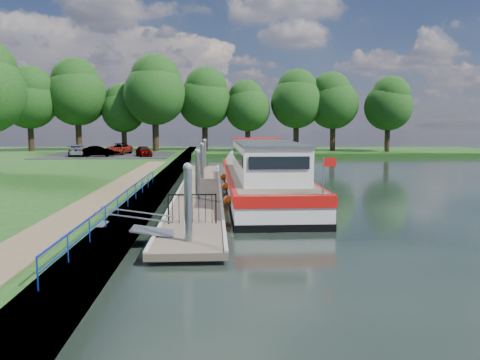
{
  "coord_description": "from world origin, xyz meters",
  "views": [
    {
      "loc": [
        0.85,
        -15.4,
        4.12
      ],
      "look_at": [
        2.14,
        7.92,
        1.4
      ],
      "focal_mm": 35.0,
      "sensor_mm": 36.0,
      "label": 1
    }
  ],
  "objects": [
    {
      "name": "ground",
      "position": [
        0.0,
        0.0,
        0.0
      ],
      "size": [
        160.0,
        160.0,
        0.0
      ],
      "primitive_type": "plane",
      "color": "black",
      "rests_on": "ground"
    },
    {
      "name": "pontoon",
      "position": [
        0.0,
        13.0,
        0.18
      ],
      "size": [
        2.5,
        30.0,
        0.56
      ],
      "color": "brown",
      "rests_on": "ground"
    },
    {
      "name": "gate_panel",
      "position": [
        -0.0,
        2.2,
        1.15
      ],
      "size": [
        1.85,
        0.05,
        1.15
      ],
      "color": "black",
      "rests_on": "ground"
    },
    {
      "name": "blue_fence",
      "position": [
        -2.75,
        3.0,
        1.31
      ],
      "size": [
        0.04,
        18.04,
        0.72
      ],
      "color": "#0C2DBF",
      "rests_on": "riverbank"
    },
    {
      "name": "barge",
      "position": [
        3.6,
        12.66,
        1.09
      ],
      "size": [
        4.36,
        21.15,
        4.78
      ],
      "color": "black",
      "rests_on": "ground"
    },
    {
      "name": "car_a",
      "position": [
        -6.73,
        35.51,
        1.4
      ],
      "size": [
        2.37,
        3.58,
        1.13
      ],
      "primitive_type": "imported",
      "rotation": [
        0.0,
        0.0,
        0.34
      ],
      "color": "#999999",
      "rests_on": "carpark"
    },
    {
      "name": "mooring_piles",
      "position": [
        0.0,
        13.0,
        1.28
      ],
      "size": [
        0.3,
        27.3,
        3.55
      ],
      "color": "gray",
      "rests_on": "ground"
    },
    {
      "name": "far_bank",
      "position": [
        12.0,
        52.0,
        0.3
      ],
      "size": [
        60.0,
        18.0,
        0.6
      ],
      "primitive_type": "cube",
      "color": "#183E11",
      "rests_on": "ground"
    },
    {
      "name": "gangway",
      "position": [
        -1.85,
        0.5,
        0.63
      ],
      "size": [
        2.58,
        1.0,
        0.92
      ],
      "color": "#A5A8AD",
      "rests_on": "ground"
    },
    {
      "name": "car_c",
      "position": [
        -13.97,
        36.21,
        1.45
      ],
      "size": [
        2.49,
        4.47,
        1.23
      ],
      "primitive_type": "imported",
      "rotation": [
        0.0,
        0.0,
        3.33
      ],
      "color": "#999999",
      "rests_on": "carpark"
    },
    {
      "name": "car_b",
      "position": [
        -11.56,
        35.24,
        1.4
      ],
      "size": [
        3.57,
        1.72,
        1.13
      ],
      "primitive_type": "imported",
      "rotation": [
        0.0,
        0.0,
        1.73
      ],
      "color": "#999999",
      "rests_on": "carpark"
    },
    {
      "name": "footpath",
      "position": [
        -4.4,
        8.0,
        0.8
      ],
      "size": [
        1.6,
        40.0,
        0.05
      ],
      "primitive_type": "cube",
      "color": "brown",
      "rests_on": "riverbank"
    },
    {
      "name": "bank_edge",
      "position": [
        -2.55,
        15.0,
        0.39
      ],
      "size": [
        1.1,
        90.0,
        0.78
      ],
      "primitive_type": "cube",
      "color": "#473D2D",
      "rests_on": "ground"
    },
    {
      "name": "car_d",
      "position": [
        -10.18,
        39.37,
        1.46
      ],
      "size": [
        2.66,
        4.75,
        1.26
      ],
      "primitive_type": "imported",
      "rotation": [
        0.0,
        0.0,
        -0.13
      ],
      "color": "#999999",
      "rests_on": "carpark"
    },
    {
      "name": "horizon_trees",
      "position": [
        -1.61,
        48.68,
        7.95
      ],
      "size": [
        54.38,
        10.03,
        12.87
      ],
      "color": "#332316",
      "rests_on": "ground"
    },
    {
      "name": "carpark",
      "position": [
        -11.0,
        38.0,
        0.81
      ],
      "size": [
        14.0,
        12.0,
        0.06
      ],
      "primitive_type": "cube",
      "color": "black",
      "rests_on": "riverbank"
    }
  ]
}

